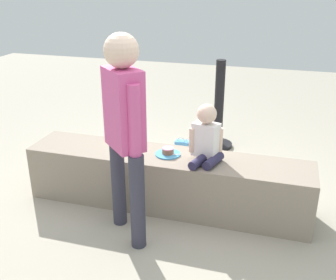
{
  "coord_description": "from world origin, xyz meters",
  "views": [
    {
      "loc": [
        0.9,
        -3.02,
        1.94
      ],
      "look_at": [
        0.08,
        -0.25,
        0.74
      ],
      "focal_mm": 43.01,
      "sensor_mm": 36.0,
      "label": 1
    }
  ],
  "objects_px": {
    "cake_plate": "(168,152)",
    "cake_box_white": "(285,171)",
    "gift_bag": "(185,155)",
    "party_cup_red": "(249,176)",
    "child_seated": "(206,137)",
    "water_bottle_near_gift": "(223,165)",
    "water_bottle_far_side": "(113,139)",
    "adult_standing": "(124,122)",
    "handbag_black_leather": "(124,161)"
  },
  "relations": [
    {
      "from": "gift_bag",
      "to": "party_cup_red",
      "type": "distance_m",
      "value": 0.7
    },
    {
      "from": "cake_box_white",
      "to": "child_seated",
      "type": "bearing_deg",
      "value": -127.66
    },
    {
      "from": "adult_standing",
      "to": "party_cup_red",
      "type": "xyz_separation_m",
      "value": [
        0.83,
        1.14,
        -0.89
      ]
    },
    {
      "from": "water_bottle_near_gift",
      "to": "party_cup_red",
      "type": "height_order",
      "value": "water_bottle_near_gift"
    },
    {
      "from": "party_cup_red",
      "to": "handbag_black_leather",
      "type": "relative_size",
      "value": 0.32
    },
    {
      "from": "cake_plate",
      "to": "cake_box_white",
      "type": "relative_size",
      "value": 0.72
    },
    {
      "from": "cake_plate",
      "to": "handbag_black_leather",
      "type": "distance_m",
      "value": 0.85
    },
    {
      "from": "cake_box_white",
      "to": "cake_plate",
      "type": "bearing_deg",
      "value": -139.62
    },
    {
      "from": "water_bottle_near_gift",
      "to": "cake_box_white",
      "type": "relative_size",
      "value": 0.76
    },
    {
      "from": "adult_standing",
      "to": "party_cup_red",
      "type": "distance_m",
      "value": 1.67
    },
    {
      "from": "gift_bag",
      "to": "water_bottle_far_side",
      "type": "height_order",
      "value": "gift_bag"
    },
    {
      "from": "gift_bag",
      "to": "party_cup_red",
      "type": "xyz_separation_m",
      "value": [
        0.69,
        -0.1,
        -0.1
      ]
    },
    {
      "from": "adult_standing",
      "to": "cake_plate",
      "type": "distance_m",
      "value": 0.7
    },
    {
      "from": "party_cup_red",
      "to": "handbag_black_leather",
      "type": "bearing_deg",
      "value": -172.14
    },
    {
      "from": "child_seated",
      "to": "cake_box_white",
      "type": "height_order",
      "value": "child_seated"
    },
    {
      "from": "child_seated",
      "to": "cake_plate",
      "type": "relative_size",
      "value": 2.16
    },
    {
      "from": "adult_standing",
      "to": "party_cup_red",
      "type": "relative_size",
      "value": 13.21
    },
    {
      "from": "adult_standing",
      "to": "cake_plate",
      "type": "xyz_separation_m",
      "value": [
        0.17,
        0.52,
        -0.44
      ]
    },
    {
      "from": "cake_plate",
      "to": "water_bottle_far_side",
      "type": "bearing_deg",
      "value": 133.14
    },
    {
      "from": "adult_standing",
      "to": "gift_bag",
      "type": "xyz_separation_m",
      "value": [
        0.14,
        1.24,
        -0.79
      ]
    },
    {
      "from": "adult_standing",
      "to": "child_seated",
      "type": "bearing_deg",
      "value": 44.82
    },
    {
      "from": "child_seated",
      "to": "gift_bag",
      "type": "bearing_deg",
      "value": 115.89
    },
    {
      "from": "gift_bag",
      "to": "handbag_black_leather",
      "type": "xyz_separation_m",
      "value": [
        -0.58,
        -0.28,
        -0.03
      ]
    },
    {
      "from": "adult_standing",
      "to": "handbag_black_leather",
      "type": "relative_size",
      "value": 4.18
    },
    {
      "from": "handbag_black_leather",
      "to": "water_bottle_far_side",
      "type": "bearing_deg",
      "value": 122.09
    },
    {
      "from": "water_bottle_far_side",
      "to": "party_cup_red",
      "type": "relative_size",
      "value": 1.72
    },
    {
      "from": "cake_box_white",
      "to": "water_bottle_far_side",
      "type": "bearing_deg",
      "value": 173.96
    },
    {
      "from": "water_bottle_near_gift",
      "to": "cake_plate",
      "type": "bearing_deg",
      "value": -117.97
    },
    {
      "from": "party_cup_red",
      "to": "cake_box_white",
      "type": "relative_size",
      "value": 0.39
    },
    {
      "from": "cake_plate",
      "to": "party_cup_red",
      "type": "xyz_separation_m",
      "value": [
        0.66,
        0.62,
        -0.45
      ]
    },
    {
      "from": "gift_bag",
      "to": "handbag_black_leather",
      "type": "distance_m",
      "value": 0.65
    },
    {
      "from": "gift_bag",
      "to": "water_bottle_near_gift",
      "type": "bearing_deg",
      "value": -1.16
    },
    {
      "from": "child_seated",
      "to": "water_bottle_near_gift",
      "type": "height_order",
      "value": "child_seated"
    },
    {
      "from": "cake_plate",
      "to": "party_cup_red",
      "type": "distance_m",
      "value": 1.01
    },
    {
      "from": "cake_plate",
      "to": "gift_bag",
      "type": "relative_size",
      "value": 0.62
    },
    {
      "from": "cake_plate",
      "to": "gift_bag",
      "type": "bearing_deg",
      "value": 92.24
    },
    {
      "from": "party_cup_red",
      "to": "water_bottle_near_gift",
      "type": "bearing_deg",
      "value": 161.72
    },
    {
      "from": "child_seated",
      "to": "adult_standing",
      "type": "relative_size",
      "value": 0.31
    },
    {
      "from": "handbag_black_leather",
      "to": "water_bottle_near_gift",
      "type": "bearing_deg",
      "value": 15.07
    },
    {
      "from": "gift_bag",
      "to": "water_bottle_far_side",
      "type": "relative_size",
      "value": 1.75
    },
    {
      "from": "party_cup_red",
      "to": "cake_box_white",
      "type": "bearing_deg",
      "value": 33.64
    },
    {
      "from": "cake_box_white",
      "to": "party_cup_red",
      "type": "bearing_deg",
      "value": -146.36
    },
    {
      "from": "party_cup_red",
      "to": "adult_standing",
      "type": "bearing_deg",
      "value": -126.01
    },
    {
      "from": "cake_box_white",
      "to": "gift_bag",
      "type": "bearing_deg",
      "value": -172.78
    },
    {
      "from": "gift_bag",
      "to": "cake_box_white",
      "type": "height_order",
      "value": "gift_bag"
    },
    {
      "from": "gift_bag",
      "to": "water_bottle_near_gift",
      "type": "xyz_separation_m",
      "value": [
        0.41,
        -0.01,
        -0.05
      ]
    },
    {
      "from": "water_bottle_near_gift",
      "to": "cake_box_white",
      "type": "height_order",
      "value": "water_bottle_near_gift"
    },
    {
      "from": "adult_standing",
      "to": "water_bottle_near_gift",
      "type": "distance_m",
      "value": 1.6
    },
    {
      "from": "cake_plate",
      "to": "handbag_black_leather",
      "type": "bearing_deg",
      "value": 143.77
    },
    {
      "from": "water_bottle_far_side",
      "to": "cake_box_white",
      "type": "distance_m",
      "value": 2.02
    }
  ]
}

